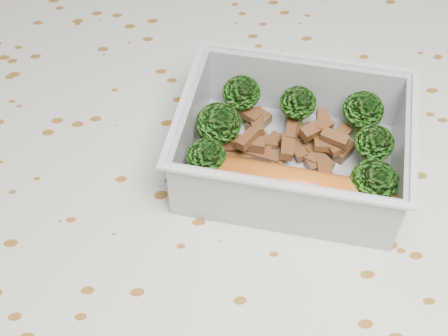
{
  "coord_description": "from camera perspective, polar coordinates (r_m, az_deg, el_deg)",
  "views": [
    {
      "loc": [
        -0.04,
        -0.28,
        1.12
      ],
      "look_at": [
        -0.01,
        -0.0,
        0.78
      ],
      "focal_mm": 50.0,
      "sensor_mm": 36.0,
      "label": 1
    }
  ],
  "objects": [
    {
      "name": "meat_pile",
      "position": [
        0.47,
        6.14,
        2.4
      ],
      "size": [
        0.1,
        0.08,
        0.03
      ],
      "color": "brown",
      "rests_on": "lunch_container"
    },
    {
      "name": "broccoli_florets",
      "position": [
        0.46,
        6.6,
        3.29
      ],
      "size": [
        0.15,
        0.12,
        0.04
      ],
      "color": "#608C3F",
      "rests_on": "lunch_container"
    },
    {
      "name": "sausage",
      "position": [
        0.44,
        6.14,
        -1.6
      ],
      "size": [
        0.14,
        0.06,
        0.03
      ],
      "color": "#D0611B",
      "rests_on": "lunch_container"
    },
    {
      "name": "tablecloth",
      "position": [
        0.49,
        1.09,
        -4.39
      ],
      "size": [
        1.46,
        0.96,
        0.19
      ],
      "color": "silver",
      "rests_on": "dining_table"
    },
    {
      "name": "dining_table",
      "position": [
        0.54,
        1.01,
        -7.46
      ],
      "size": [
        1.4,
        0.9,
        0.75
      ],
      "color": "brown",
      "rests_on": "ground"
    },
    {
      "name": "lunch_container",
      "position": [
        0.46,
        6.23,
        1.57
      ],
      "size": [
        0.2,
        0.17,
        0.06
      ],
      "color": "silver",
      "rests_on": "tablecloth"
    }
  ]
}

